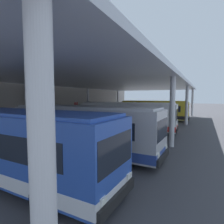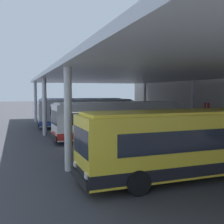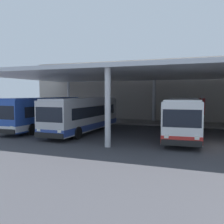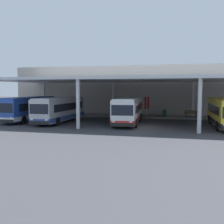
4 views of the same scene
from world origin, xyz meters
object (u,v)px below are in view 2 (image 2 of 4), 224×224
(bus_second_bay, at_px, (86,113))
(banner_sign, at_px, (207,115))
(bus_middle_bay, at_px, (116,120))
(bus_far_bay, at_px, (190,143))
(bus_nearest_bay, at_px, (81,110))

(bus_second_bay, bearing_deg, banner_sign, 39.97)
(bus_middle_bay, xyz_separation_m, bus_far_bay, (10.95, -0.31, 0.00))
(bus_nearest_bay, bearing_deg, bus_far_bay, -0.76)
(banner_sign, bearing_deg, bus_nearest_bay, -151.58)
(bus_nearest_bay, relative_size, banner_sign, 3.31)
(bus_second_bay, distance_m, bus_far_bay, 19.74)
(bus_nearest_bay, distance_m, bus_middle_bay, 13.47)
(bus_far_bay, bearing_deg, banner_sign, 139.28)
(bus_far_bay, bearing_deg, bus_middle_bay, 178.38)
(bus_nearest_bay, xyz_separation_m, bus_second_bay, (4.68, -0.46, 0.00))
(bus_middle_bay, bearing_deg, bus_second_bay, -177.08)
(bus_nearest_bay, height_order, banner_sign, banner_sign)
(banner_sign, bearing_deg, bus_far_bay, -40.72)
(bus_nearest_bay, height_order, bus_far_bay, same)
(bus_second_bay, distance_m, bus_middle_bay, 8.80)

